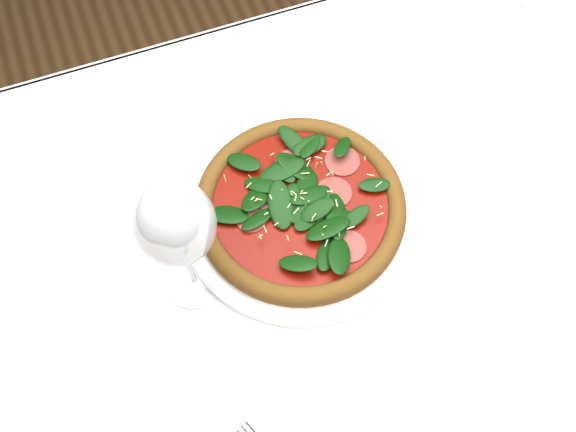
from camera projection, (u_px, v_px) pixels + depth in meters
name	position (u px, v px, depth m)	size (l,w,h in m)	color
ground	(324.00, 370.00, 1.52)	(6.00, 6.00, 0.00)	brown
dining_table	(345.00, 257.00, 0.94)	(1.21, 0.81, 0.75)	white
plate	(300.00, 211.00, 0.86)	(0.32, 0.32, 0.01)	silver
pizza	(300.00, 204.00, 0.84)	(0.35, 0.35, 0.04)	brown
wine_glass	(176.00, 225.00, 0.68)	(0.09, 0.09, 0.22)	silver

